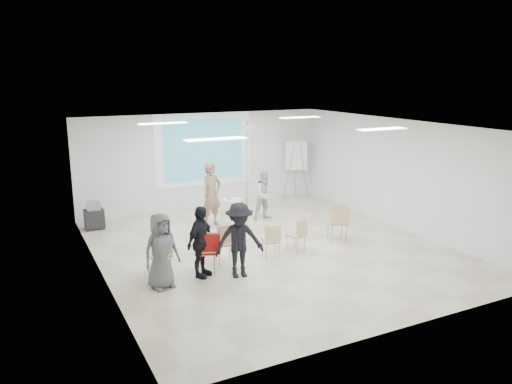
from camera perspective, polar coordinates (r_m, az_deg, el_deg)
name	(u,v)px	position (r m, az deg, el deg)	size (l,w,h in m)	color
floor	(271,250)	(12.35, 1.67, -6.64)	(8.00, 9.00, 0.10)	beige
ceiling	(271,124)	(11.67, 1.78, 7.82)	(8.00, 9.00, 0.10)	white
wall_back	(203,160)	(15.99, -6.04, 3.62)	(8.00, 0.10, 3.00)	silver
wall_left	(96,208)	(10.66, -17.83, -1.80)	(0.10, 9.00, 3.00)	silver
wall_right	(401,174)	(14.25, 16.22, 1.99)	(0.10, 9.00, 3.00)	silver
projection_halo	(204,150)	(15.88, -5.99, 4.84)	(3.20, 0.01, 2.30)	silver
projection_image	(204,150)	(15.86, -5.97, 4.83)	(2.60, 0.01, 1.90)	teal
pedestal_table	(232,209)	(14.41, -2.76, -1.94)	(0.71, 0.71, 0.69)	white
player_left	(212,190)	(13.89, -5.09, 0.19)	(0.75, 0.51, 2.05)	#926C5A
player_right	(265,192)	(14.56, 1.07, 0.04)	(0.80, 0.64, 1.66)	silver
controller_left	(214,177)	(14.11, -4.81, 1.75)	(0.04, 0.13, 0.04)	silver
controller_right	(256,181)	(14.63, 0.00, 1.28)	(0.04, 0.13, 0.04)	white
chair_far_left	(160,252)	(10.62, -10.89, -6.71)	(0.48, 0.51, 0.97)	tan
chair_left_mid	(205,249)	(10.62, -5.82, -6.50)	(0.60, 0.62, 0.97)	tan
chair_left_inner	(225,240)	(11.20, -3.53, -5.55)	(0.48, 0.51, 0.92)	tan
chair_center	(272,239)	(11.52, 1.79, -5.34)	(0.45, 0.48, 0.81)	tan
chair_right_inner	(298,233)	(11.99, 4.86, -4.67)	(0.50, 0.51, 0.80)	tan
chair_right_far	(338,220)	(12.79, 9.40, -3.14)	(0.60, 0.62, 0.99)	tan
red_jacket	(209,244)	(10.46, -5.41, -5.96)	(0.47, 0.11, 0.45)	maroon
laptop	(224,241)	(11.31, -3.68, -5.64)	(0.34, 0.25, 0.03)	black
audience_left	(200,237)	(10.44, -6.36, -5.11)	(1.02, 0.61, 1.76)	black
audience_mid	(239,235)	(10.37, -1.92, -4.98)	(1.18, 0.64, 1.82)	black
audience_outer	(161,246)	(10.04, -10.82, -6.12)	(0.84, 0.55, 1.72)	slate
flipchart_easel	(296,155)	(17.05, 4.63, 4.22)	(0.81, 0.65, 2.02)	gray
av_cart	(94,216)	(14.43, -18.01, -2.67)	(0.53, 0.43, 0.77)	black
ceiling_projector	(248,132)	(13.07, -0.98, 6.82)	(0.30, 0.25, 3.00)	white
fluor_panel_nw	(163,123)	(12.77, -10.59, 7.71)	(1.20, 0.30, 0.02)	white
fluor_panel_ne	(300,117)	(14.40, 5.04, 8.49)	(1.20, 0.30, 0.02)	white
fluor_panel_sw	(216,139)	(9.48, -4.61, 6.05)	(1.20, 0.30, 0.02)	white
fluor_panel_se	(382,129)	(11.58, 14.20, 6.99)	(1.20, 0.30, 0.02)	white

